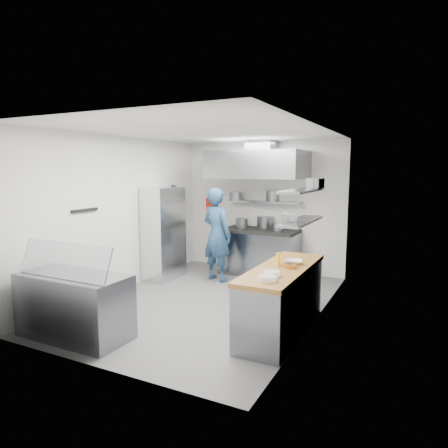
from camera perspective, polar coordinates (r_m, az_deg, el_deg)
The scene contains 36 objects.
floor at distance 6.82m, azimuth -2.30°, elevation -11.09°, with size 5.00×5.00×0.00m, color #48484A.
ceiling at distance 6.47m, azimuth -2.44°, elevation 13.06°, with size 5.00×5.00×0.00m, color silver.
wall_back at distance 8.76m, azimuth 5.57°, elevation 2.49°, with size 3.60×0.02×2.80m, color white.
wall_front at distance 4.50m, azimuth -17.95°, elevation -2.91°, with size 3.60×0.02×2.80m, color white.
wall_left at distance 7.53m, azimuth -14.45°, elevation 1.41°, with size 5.00×0.02×2.80m, color white.
wall_right at distance 5.85m, azimuth 13.26°, elevation -0.33°, with size 5.00×0.02×2.80m, color white.
gas_range at distance 8.49m, azimuth 5.15°, elevation -4.16°, with size 1.60×0.80×0.90m, color gray.
cooktop at distance 8.41m, azimuth 5.19°, elevation -0.96°, with size 1.57×0.78×0.06m, color black.
stock_pot_left at distance 8.61m, azimuth 2.55°, elevation 0.15°, with size 0.26×0.26×0.20m, color slate.
stock_pot_mid at distance 8.69m, azimuth 5.89°, elevation 0.31°, with size 0.36×0.36×0.24m, color slate.
stock_pot_right at distance 8.26m, azimuth 7.73°, elevation -0.38°, with size 0.25×0.25×0.16m, color slate.
over_range_shelf at distance 8.56m, azimuth 5.82°, elevation 3.17°, with size 1.60×0.30×0.04m, color gray.
shelf_pot_a at distance 8.69m, azimuth 1.69°, elevation 4.00°, with size 0.27×0.27×0.18m, color slate.
shelf_pot_b at distance 8.72m, azimuth 7.09°, elevation 4.09°, with size 0.32×0.32×0.22m, color slate.
extractor_hood at distance 8.15m, azimuth 4.85°, elevation 8.44°, with size 1.90×1.15×0.55m, color gray.
hood_duct at distance 8.37m, azimuth 5.46°, elevation 11.01°, with size 0.55×0.55×0.24m, color slate.
red_firebox at distance 9.22m, azimuth -1.84°, elevation 2.91°, with size 0.22×0.10×0.26m, color red.
chef at distance 7.90m, azimuth -1.03°, elevation -1.51°, with size 0.68×0.44×1.85m, color navy.
wire_rack at distance 8.16m, azimuth -8.60°, elevation -1.32°, with size 0.50×0.90×1.85m, color silver.
rack_bin_a at distance 8.26m, azimuth -8.15°, elevation -2.07°, with size 0.18×0.22×0.20m, color white.
rack_bin_b at distance 8.50m, azimuth -6.78°, elevation 1.63°, with size 0.14×0.19×0.17m, color yellow.
rack_jar at distance 8.30m, azimuth -7.18°, elevation 4.94°, with size 0.11×0.11×0.18m, color black.
knife_strip at distance 6.85m, azimuth -19.27°, elevation 1.86°, with size 0.04×0.55×0.05m, color black.
prep_counter_base at distance 5.60m, azimuth 8.24°, elevation -10.90°, with size 0.62×2.00×0.84m, color gray.
prep_counter_top at distance 5.47m, azimuth 8.33°, elevation -6.43°, with size 0.65×2.04×0.06m, color #936029.
plate_stack_a at distance 4.79m, azimuth 6.27°, elevation -7.70°, with size 0.21×0.21×0.06m, color white.
plate_stack_b at distance 5.01m, azimuth 6.79°, elevation -7.03°, with size 0.22×0.22×0.06m, color white.
copper_pan at distance 5.44m, azimuth 9.40°, elevation -5.87°, with size 0.17×0.17×0.06m, color #C27036.
squeeze_bottle at distance 5.51m, azimuth 7.78°, elevation -5.02°, with size 0.06×0.06×0.18m, color yellow.
mixing_bowl at distance 5.66m, azimuth 9.90°, elevation -5.36°, with size 0.24×0.24×0.06m, color white.
wall_shelf_lower at distance 5.59m, azimuth 10.98°, elevation 0.39°, with size 0.30×1.30×0.04m, color gray.
wall_shelf_upper at distance 5.55m, azimuth 11.10°, elevation 4.70°, with size 0.30×1.30×0.04m, color gray.
shelf_pot_c at distance 5.43m, azimuth 9.32°, elevation 0.97°, with size 0.21×0.21×0.10m, color slate.
shelf_pot_d at distance 5.90m, azimuth 12.87°, elevation 5.70°, with size 0.27×0.27×0.14m, color slate.
display_case at distance 5.71m, azimuth -20.56°, elevation -10.89°, with size 1.50×0.70×0.85m, color gray.
display_glass at distance 5.47m, azimuth -21.81°, elevation -4.77°, with size 1.47×0.02×0.45m, color silver.
Camera 1 is at (3.12, -5.64, 2.21)m, focal length 32.00 mm.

